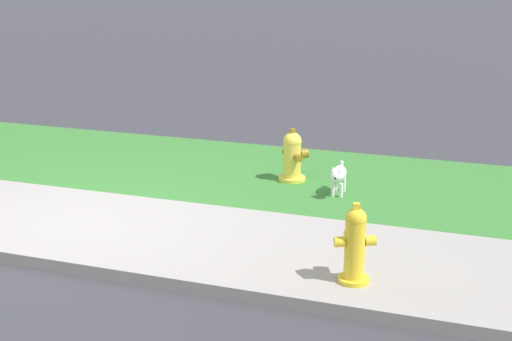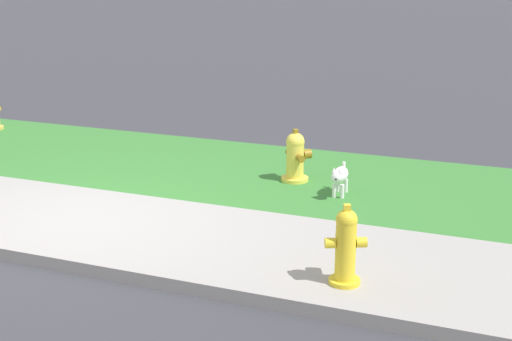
% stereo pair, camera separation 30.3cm
% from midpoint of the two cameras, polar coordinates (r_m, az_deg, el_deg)
% --- Properties ---
extents(ground_plane, '(120.00, 120.00, 0.00)m').
position_cam_midpoint_polar(ground_plane, '(7.79, -12.71, -3.99)').
color(ground_plane, '#38383D').
extents(sidewalk_pavement, '(18.00, 1.96, 0.01)m').
position_cam_midpoint_polar(sidewalk_pavement, '(7.79, -12.71, -3.96)').
color(sidewalk_pavement, '#9E9993').
rests_on(sidewalk_pavement, ground).
extents(grass_verge, '(18.00, 2.78, 0.01)m').
position_cam_midpoint_polar(grass_verge, '(9.73, -4.96, 0.54)').
color(grass_verge, '#387A33').
rests_on(grass_verge, ground).
extents(street_curb, '(18.00, 0.16, 0.12)m').
position_cam_midpoint_polar(street_curb, '(6.98, -17.59, -6.30)').
color(street_curb, '#9E9993').
rests_on(street_curb, ground).
extents(fire_hydrant_far_end, '(0.36, 0.33, 0.72)m').
position_cam_midpoint_polar(fire_hydrant_far_end, '(6.12, 8.59, -6.03)').
color(fire_hydrant_far_end, yellow).
rests_on(fire_hydrant_far_end, ground).
extents(fire_hydrant_by_grass_verge, '(0.36, 0.36, 0.67)m').
position_cam_midpoint_polar(fire_hydrant_by_grass_verge, '(8.90, 4.15, 1.10)').
color(fire_hydrant_by_grass_verge, yellow).
rests_on(fire_hydrant_by_grass_verge, ground).
extents(small_white_dog, '(0.20, 0.51, 0.40)m').
position_cam_midpoint_polar(small_white_dog, '(8.40, 7.76, -0.46)').
color(small_white_dog, white).
rests_on(small_white_dog, ground).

